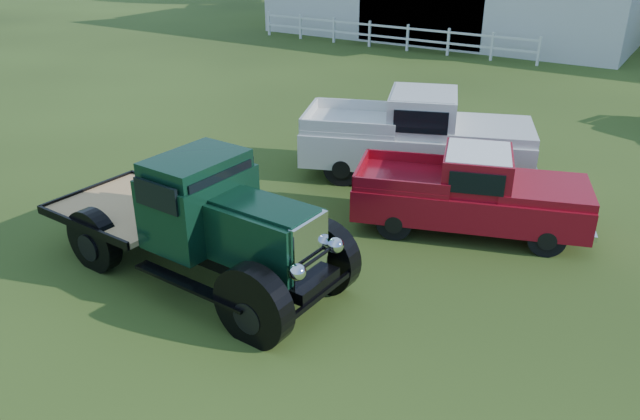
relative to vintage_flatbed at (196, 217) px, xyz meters
The scene contains 5 objects.
ground 1.75m from the vintage_flatbed, 10.52° to the left, with size 120.00×120.00×0.00m, color #253412.
fence_rail 21.32m from the vintage_flatbed, 108.21° to the left, with size 14.20×0.16×1.20m, color white, non-canonical shape.
vintage_flatbed is the anchor object (origin of this frame).
red_pickup 5.28m from the vintage_flatbed, 51.66° to the left, with size 4.59×1.76×1.67m, color maroon, non-canonical shape.
white_pickup 6.31m from the vintage_flatbed, 79.15° to the left, with size 5.47×2.12×2.01m, color silver, non-canonical shape.
Camera 1 is at (5.46, -7.03, 5.64)m, focal length 35.00 mm.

